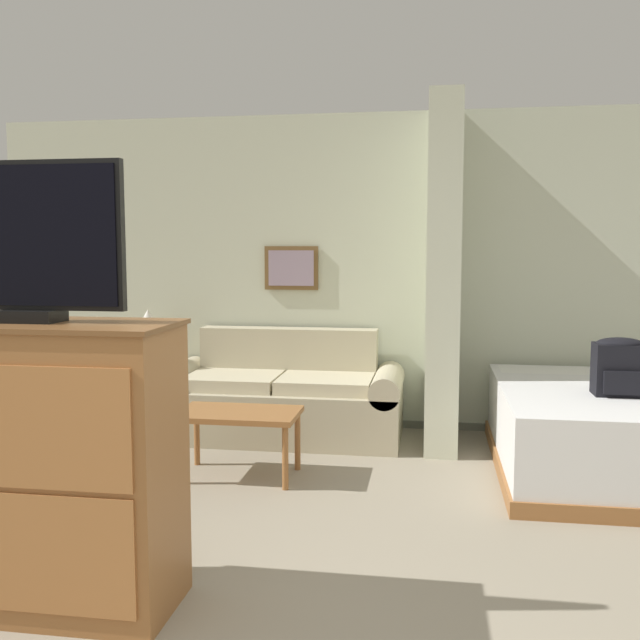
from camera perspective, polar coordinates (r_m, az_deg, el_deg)
The scene contains 10 objects.
wall_back at distance 5.98m, azimuth 4.96°, elevation 3.77°, with size 6.63×0.16×2.60m.
wall_partition_pillar at distance 5.46m, azimuth 9.80°, elevation 3.58°, with size 0.24×0.88×2.60m.
couch at distance 5.73m, azimuth -3.06°, elevation -6.27°, with size 1.92×0.84×0.84m.
coffee_table at distance 4.74m, azimuth -6.55°, elevation -7.87°, with size 0.79×0.49×0.44m.
side_table at distance 6.09m, azimuth -13.50°, elevation -4.20°, with size 0.43×0.43×0.56m.
table_lamp at distance 6.04m, azimuth -13.58°, elevation -0.67°, with size 0.29×0.29×0.44m.
tv_dresser at distance 3.25m, azimuth -21.68°, elevation -10.75°, with size 1.18×0.50×1.20m.
tv at distance 3.12m, azimuth -22.31°, elevation 5.79°, with size 0.81×0.16×0.65m.
bed at distance 5.21m, azimuth 22.80°, elevation -8.13°, with size 1.61×1.90×0.57m.
backpack at distance 4.90m, azimuth 22.82°, elevation -3.38°, with size 0.31×0.23×0.37m.
Camera 1 is at (0.42, -2.19, 1.51)m, focal length 40.00 mm.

